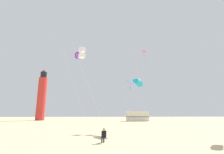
# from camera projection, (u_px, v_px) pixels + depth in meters

# --- Properties ---
(kite_flyer_standing) EXTENTS (0.41, 0.55, 1.16)m
(kite_flyer_standing) POSITION_uv_depth(u_px,v_px,m) (104.00, 135.00, 12.93)
(kite_flyer_standing) COLOR black
(kite_flyer_standing) RESTS_ON ground
(kite_box_white) EXTENTS (3.44, 3.24, 9.35)m
(kite_box_white) POSITION_uv_depth(u_px,v_px,m) (82.00, 53.00, 18.14)
(kite_box_white) COLOR silver
(kite_box_white) RESTS_ON ground
(kite_tube_cyan) EXTENTS (3.14, 2.87, 6.78)m
(kite_tube_cyan) POSITION_uv_depth(u_px,v_px,m) (138.00, 82.00, 20.67)
(kite_tube_cyan) COLOR silver
(kite_tube_cyan) RESTS_ON ground
(kite_diamond_magenta) EXTENTS (2.32, 2.32, 12.64)m
(kite_diamond_magenta) POSITION_uv_depth(u_px,v_px,m) (144.00, 55.00, 27.44)
(kite_diamond_magenta) COLOR silver
(kite_diamond_magenta) RESTS_ON ground
(kite_diamond_blue) EXTENTS (1.87, 1.87, 6.77)m
(kite_diamond_blue) POSITION_uv_depth(u_px,v_px,m) (130.00, 83.00, 22.67)
(kite_diamond_blue) COLOR silver
(kite_diamond_blue) RESTS_ON ground
(kite_tube_violet) EXTENTS (3.30, 3.18, 10.00)m
(kite_tube_violet) POSITION_uv_depth(u_px,v_px,m) (78.00, 56.00, 20.57)
(kite_tube_violet) COLOR silver
(kite_tube_violet) RESTS_ON ground
(lighthouse_distant) EXTENTS (2.80, 2.80, 16.80)m
(lighthouse_distant) POSITION_uv_depth(u_px,v_px,m) (42.00, 96.00, 54.65)
(lighthouse_distant) COLOR red
(lighthouse_distant) RESTS_ON ground
(rv_van_cream) EXTENTS (6.45, 2.36, 2.80)m
(rv_van_cream) POSITION_uv_depth(u_px,v_px,m) (137.00, 116.00, 48.13)
(rv_van_cream) COLOR beige
(rv_van_cream) RESTS_ON ground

